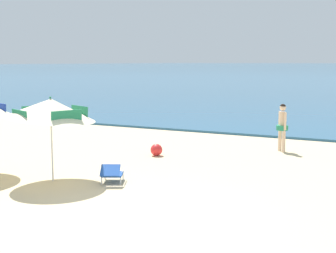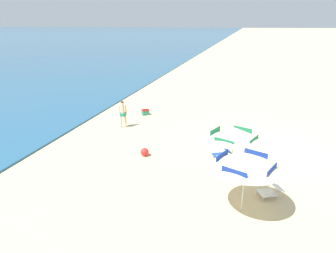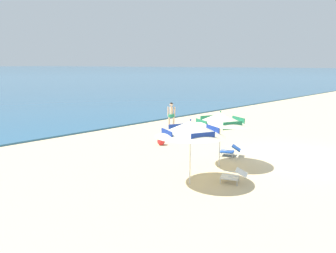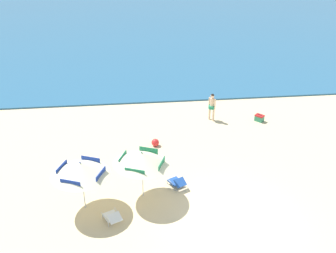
{
  "view_description": "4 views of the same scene",
  "coord_description": "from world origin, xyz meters",
  "px_view_note": "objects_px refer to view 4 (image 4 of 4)",
  "views": [
    {
      "loc": [
        4.91,
        -7.77,
        3.15
      ],
      "look_at": [
        -2.03,
        5.92,
        1.03
      ],
      "focal_mm": 50.63,
      "sensor_mm": 36.0,
      "label": 1
    },
    {
      "loc": [
        -14.69,
        1.49,
        6.16
      ],
      "look_at": [
        -1.27,
        5.14,
        1.18
      ],
      "focal_mm": 31.04,
      "sensor_mm": 36.0,
      "label": 2
    },
    {
      "loc": [
        -14.14,
        -5.75,
        4.03
      ],
      "look_at": [
        -1.44,
        6.53,
        0.75
      ],
      "focal_mm": 35.72,
      "sensor_mm": 36.0,
      "label": 3
    },
    {
      "loc": [
        -3.79,
        -11.89,
        10.61
      ],
      "look_at": [
        -1.91,
        5.27,
        1.5
      ],
      "focal_mm": 42.03,
      "sensor_mm": 36.0,
      "label": 4
    }
  ],
  "objects_px": {
    "lounge_chair_under_umbrella": "(177,182)",
    "cooler_box": "(259,118)",
    "person_standing_near_shore": "(212,105)",
    "lounge_chair_beside_umbrella": "(112,217)",
    "beach_umbrella_striped_second": "(81,169)",
    "beach_ball": "(155,142)",
    "beach_umbrella_striped_main": "(142,159)"
  },
  "relations": [
    {
      "from": "person_standing_near_shore",
      "to": "beach_ball",
      "type": "relative_size",
      "value": 4.18
    },
    {
      "from": "lounge_chair_under_umbrella",
      "to": "beach_umbrella_striped_main",
      "type": "bearing_deg",
      "value": -161.91
    },
    {
      "from": "beach_umbrella_striped_second",
      "to": "beach_ball",
      "type": "height_order",
      "value": "beach_umbrella_striped_second"
    },
    {
      "from": "cooler_box",
      "to": "lounge_chair_beside_umbrella",
      "type": "bearing_deg",
      "value": -137.05
    },
    {
      "from": "beach_umbrella_striped_second",
      "to": "lounge_chair_beside_umbrella",
      "type": "distance_m",
      "value": 2.26
    },
    {
      "from": "lounge_chair_beside_umbrella",
      "to": "beach_ball",
      "type": "height_order",
      "value": "lounge_chair_beside_umbrella"
    },
    {
      "from": "lounge_chair_beside_umbrella",
      "to": "person_standing_near_shore",
      "type": "bearing_deg",
      "value": 55.73
    },
    {
      "from": "beach_umbrella_striped_main",
      "to": "cooler_box",
      "type": "bearing_deg",
      "value": 41.52
    },
    {
      "from": "lounge_chair_under_umbrella",
      "to": "beach_ball",
      "type": "height_order",
      "value": "lounge_chair_under_umbrella"
    },
    {
      "from": "lounge_chair_under_umbrella",
      "to": "lounge_chair_beside_umbrella",
      "type": "xyz_separation_m",
      "value": [
        -2.82,
        -2.03,
        0.0
      ]
    },
    {
      "from": "beach_umbrella_striped_second",
      "to": "lounge_chair_beside_umbrella",
      "type": "bearing_deg",
      "value": -41.66
    },
    {
      "from": "lounge_chair_beside_umbrella",
      "to": "beach_ball",
      "type": "xyz_separation_m",
      "value": [
        2.15,
        5.73,
        -0.07
      ]
    },
    {
      "from": "beach_umbrella_striped_second",
      "to": "lounge_chair_under_umbrella",
      "type": "relative_size",
      "value": 3.13
    },
    {
      "from": "lounge_chair_under_umbrella",
      "to": "person_standing_near_shore",
      "type": "distance_m",
      "value": 7.03
    },
    {
      "from": "lounge_chair_under_umbrella",
      "to": "person_standing_near_shore",
      "type": "height_order",
      "value": "person_standing_near_shore"
    },
    {
      "from": "beach_umbrella_striped_second",
      "to": "beach_ball",
      "type": "bearing_deg",
      "value": 55.04
    },
    {
      "from": "beach_umbrella_striped_second",
      "to": "beach_ball",
      "type": "relative_size",
      "value": 8.01
    },
    {
      "from": "person_standing_near_shore",
      "to": "beach_ball",
      "type": "xyz_separation_m",
      "value": [
        -3.57,
        -2.67,
        -0.77
      ]
    },
    {
      "from": "person_standing_near_shore",
      "to": "lounge_chair_beside_umbrella",
      "type": "bearing_deg",
      "value": -124.27
    },
    {
      "from": "lounge_chair_under_umbrella",
      "to": "cooler_box",
      "type": "bearing_deg",
      "value": 46.01
    },
    {
      "from": "beach_ball",
      "to": "cooler_box",
      "type": "bearing_deg",
      "value": 19.11
    },
    {
      "from": "person_standing_near_shore",
      "to": "cooler_box",
      "type": "relative_size",
      "value": 2.8
    },
    {
      "from": "beach_umbrella_striped_second",
      "to": "cooler_box",
      "type": "bearing_deg",
      "value": 35.6
    },
    {
      "from": "beach_umbrella_striped_main",
      "to": "beach_umbrella_striped_second",
      "type": "distance_m",
      "value": 2.48
    },
    {
      "from": "lounge_chair_beside_umbrella",
      "to": "person_standing_near_shore",
      "type": "xyz_separation_m",
      "value": [
        5.72,
        8.4,
        0.7
      ]
    },
    {
      "from": "lounge_chair_beside_umbrella",
      "to": "beach_umbrella_striped_second",
      "type": "bearing_deg",
      "value": 138.34
    },
    {
      "from": "beach_ball",
      "to": "lounge_chair_beside_umbrella",
      "type": "bearing_deg",
      "value": -110.62
    },
    {
      "from": "beach_umbrella_striped_main",
      "to": "person_standing_near_shore",
      "type": "distance_m",
      "value": 8.23
    },
    {
      "from": "person_standing_near_shore",
      "to": "beach_ball",
      "type": "height_order",
      "value": "person_standing_near_shore"
    },
    {
      "from": "beach_umbrella_striped_main",
      "to": "person_standing_near_shore",
      "type": "bearing_deg",
      "value": 57.16
    },
    {
      "from": "cooler_box",
      "to": "beach_ball",
      "type": "height_order",
      "value": "cooler_box"
    },
    {
      "from": "beach_umbrella_striped_main",
      "to": "beach_ball",
      "type": "bearing_deg",
      "value": 78.34
    }
  ]
}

